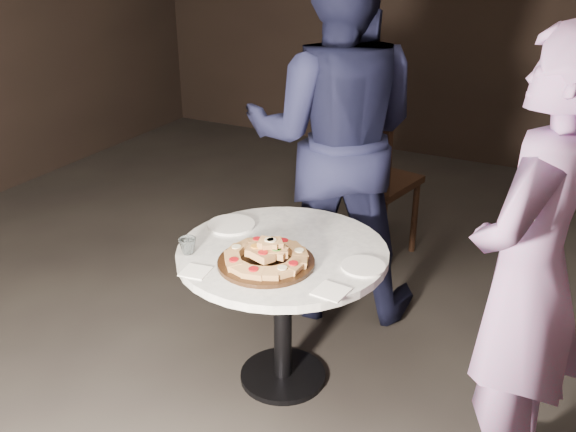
{
  "coord_description": "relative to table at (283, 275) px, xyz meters",
  "views": [
    {
      "loc": [
        1.08,
        -1.96,
        1.88
      ],
      "look_at": [
        -0.02,
        0.18,
        0.79
      ],
      "focal_mm": 40.0,
      "sensor_mm": 36.0,
      "label": 1
    }
  ],
  "objects": [
    {
      "name": "floor",
      "position": [
        0.02,
        -0.13,
        -0.54
      ],
      "size": [
        7.0,
        7.0,
        0.0
      ],
      "primitive_type": "plane",
      "color": "black",
      "rests_on": "ground"
    },
    {
      "name": "table",
      "position": [
        0.0,
        0.0,
        0.0
      ],
      "size": [
        1.15,
        1.15,
        0.66
      ],
      "rotation": [
        0.0,
        0.0,
        0.4
      ],
      "color": "black",
      "rests_on": "ground"
    },
    {
      "name": "serving_board",
      "position": [
        0.0,
        -0.15,
        0.13
      ],
      "size": [
        0.41,
        0.41,
        0.02
      ],
      "primitive_type": "cylinder",
      "rotation": [
        0.0,
        0.0,
        -0.06
      ],
      "color": "black",
      "rests_on": "table"
    },
    {
      "name": "focaccia_pile",
      "position": [
        0.01,
        -0.14,
        0.17
      ],
      "size": [
        0.34,
        0.34,
        0.09
      ],
      "rotation": [
        0.0,
        0.0,
        -0.17
      ],
      "color": "#B07A44",
      "rests_on": "serving_board"
    },
    {
      "name": "plate_left",
      "position": [
        -0.31,
        0.09,
        0.13
      ],
      "size": [
        0.21,
        0.21,
        0.01
      ],
      "primitive_type": "cylinder",
      "rotation": [
        0.0,
        0.0,
        0.01
      ],
      "color": "white",
      "rests_on": "table"
    },
    {
      "name": "plate_right",
      "position": [
        0.35,
        0.0,
        0.13
      ],
      "size": [
        0.23,
        0.23,
        0.01
      ],
      "primitive_type": "cylinder",
      "rotation": [
        0.0,
        0.0,
        0.39
      ],
      "color": "white",
      "rests_on": "table"
    },
    {
      "name": "water_glass",
      "position": [
        -0.33,
        -0.21,
        0.16
      ],
      "size": [
        0.08,
        0.08,
        0.07
      ],
      "primitive_type": "imported",
      "rotation": [
        0.0,
        0.0,
        -0.13
      ],
      "color": "silver",
      "rests_on": "table"
    },
    {
      "name": "napkin_near",
      "position": [
        -0.21,
        -0.33,
        0.13
      ],
      "size": [
        0.12,
        0.12,
        0.01
      ],
      "primitive_type": "cube",
      "rotation": [
        0.0,
        0.0,
        0.14
      ],
      "color": "white",
      "rests_on": "table"
    },
    {
      "name": "napkin_far",
      "position": [
        0.32,
        -0.22,
        0.13
      ],
      "size": [
        0.13,
        0.13,
        0.01
      ],
      "primitive_type": "cube",
      "rotation": [
        0.0,
        0.0,
        -0.1
      ],
      "color": "white",
      "rests_on": "table"
    },
    {
      "name": "chair_far",
      "position": [
        -0.1,
        1.24,
        0.02
      ],
      "size": [
        0.54,
        0.55,
        0.97
      ],
      "rotation": [
        0.0,
        0.0,
        2.94
      ],
      "color": "black",
      "rests_on": "ground"
    },
    {
      "name": "diner_navy",
      "position": [
        -0.08,
        0.71,
        0.4
      ],
      "size": [
        1.09,
        0.96,
        1.87
      ],
      "primitive_type": "imported",
      "rotation": [
        0.0,
        0.0,
        3.47
      ],
      "color": "black",
      "rests_on": "ground"
    },
    {
      "name": "diner_teal",
      "position": [
        0.96,
        -0.07,
        0.28
      ],
      "size": [
        0.52,
        0.68,
        1.64
      ],
      "primitive_type": "imported",
      "rotation": [
        0.0,
        0.0,
        -1.81
      ],
      "color": "#86659D",
      "rests_on": "ground"
    }
  ]
}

